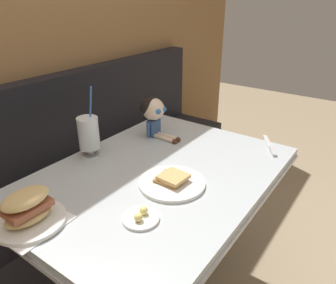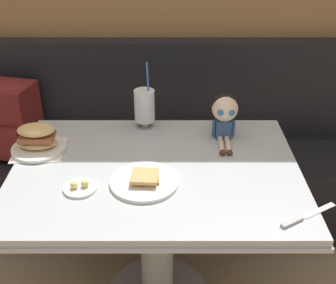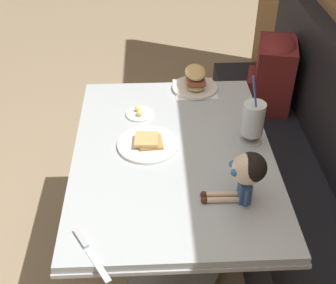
{
  "view_description": "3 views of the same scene",
  "coord_description": "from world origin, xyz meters",
  "px_view_note": "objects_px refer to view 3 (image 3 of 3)",
  "views": [
    {
      "loc": [
        -0.88,
        -0.5,
        1.4
      ],
      "look_at": [
        0.12,
        0.21,
        0.82
      ],
      "focal_mm": 34.3,
      "sensor_mm": 36.0,
      "label": 1
    },
    {
      "loc": [
        0.05,
        -1.22,
        1.66
      ],
      "look_at": [
        0.04,
        0.23,
        0.82
      ],
      "focal_mm": 46.84,
      "sensor_mm": 36.0,
      "label": 2
    },
    {
      "loc": [
        1.4,
        0.1,
        1.87
      ],
      "look_at": [
        0.09,
        0.16,
        0.85
      ],
      "focal_mm": 47.86,
      "sensor_mm": 36.0,
      "label": 3
    }
  ],
  "objects_px": {
    "butter_saucer": "(139,113)",
    "backpack": "(273,72)",
    "milkshake_glass": "(253,121)",
    "toast_plate": "(148,144)",
    "sandwich_plate": "(195,81)",
    "butter_knife": "(86,245)",
    "seated_doll": "(247,172)"
  },
  "relations": [
    {
      "from": "toast_plate",
      "to": "butter_saucer",
      "type": "distance_m",
      "value": 0.23
    },
    {
      "from": "seated_doll",
      "to": "butter_saucer",
      "type": "bearing_deg",
      "value": -145.75
    },
    {
      "from": "toast_plate",
      "to": "backpack",
      "type": "relative_size",
      "value": 0.62
    },
    {
      "from": "sandwich_plate",
      "to": "butter_saucer",
      "type": "bearing_deg",
      "value": -51.59
    },
    {
      "from": "butter_saucer",
      "to": "toast_plate",
      "type": "bearing_deg",
      "value": 9.39
    },
    {
      "from": "sandwich_plate",
      "to": "butter_saucer",
      "type": "distance_m",
      "value": 0.35
    },
    {
      "from": "butter_knife",
      "to": "milkshake_glass",
      "type": "bearing_deg",
      "value": 129.97
    },
    {
      "from": "toast_plate",
      "to": "backpack",
      "type": "distance_m",
      "value": 1.03
    },
    {
      "from": "milkshake_glass",
      "to": "butter_saucer",
      "type": "bearing_deg",
      "value": -114.44
    },
    {
      "from": "milkshake_glass",
      "to": "backpack",
      "type": "height_order",
      "value": "milkshake_glass"
    },
    {
      "from": "milkshake_glass",
      "to": "butter_saucer",
      "type": "relative_size",
      "value": 2.62
    },
    {
      "from": "milkshake_glass",
      "to": "backpack",
      "type": "distance_m",
      "value": 0.8
    },
    {
      "from": "toast_plate",
      "to": "butter_saucer",
      "type": "relative_size",
      "value": 2.08
    },
    {
      "from": "sandwich_plate",
      "to": "butter_saucer",
      "type": "relative_size",
      "value": 1.83
    },
    {
      "from": "butter_knife",
      "to": "seated_doll",
      "type": "height_order",
      "value": "seated_doll"
    },
    {
      "from": "toast_plate",
      "to": "milkshake_glass",
      "type": "relative_size",
      "value": 0.79
    },
    {
      "from": "milkshake_glass",
      "to": "backpack",
      "type": "bearing_deg",
      "value": 159.06
    },
    {
      "from": "milkshake_glass",
      "to": "seated_doll",
      "type": "height_order",
      "value": "milkshake_glass"
    },
    {
      "from": "butter_saucer",
      "to": "butter_knife",
      "type": "height_order",
      "value": "butter_saucer"
    },
    {
      "from": "sandwich_plate",
      "to": "backpack",
      "type": "relative_size",
      "value": 0.54
    },
    {
      "from": "toast_plate",
      "to": "seated_doll",
      "type": "xyz_separation_m",
      "value": [
        0.32,
        0.34,
        0.12
      ]
    },
    {
      "from": "sandwich_plate",
      "to": "backpack",
      "type": "bearing_deg",
      "value": 122.67
    },
    {
      "from": "sandwich_plate",
      "to": "butter_knife",
      "type": "relative_size",
      "value": 1.04
    },
    {
      "from": "milkshake_glass",
      "to": "butter_saucer",
      "type": "height_order",
      "value": "milkshake_glass"
    },
    {
      "from": "toast_plate",
      "to": "backpack",
      "type": "bearing_deg",
      "value": 136.57
    },
    {
      "from": "milkshake_glass",
      "to": "sandwich_plate",
      "type": "height_order",
      "value": "milkshake_glass"
    },
    {
      "from": "sandwich_plate",
      "to": "seated_doll",
      "type": "bearing_deg",
      "value": 7.67
    },
    {
      "from": "milkshake_glass",
      "to": "sandwich_plate",
      "type": "relative_size",
      "value": 1.43
    },
    {
      "from": "backpack",
      "to": "toast_plate",
      "type": "bearing_deg",
      "value": -43.43
    },
    {
      "from": "toast_plate",
      "to": "butter_knife",
      "type": "distance_m",
      "value": 0.55
    },
    {
      "from": "butter_saucer",
      "to": "backpack",
      "type": "height_order",
      "value": "backpack"
    },
    {
      "from": "toast_plate",
      "to": "butter_saucer",
      "type": "xyz_separation_m",
      "value": [
        -0.23,
        -0.04,
        -0.0
      ]
    }
  ]
}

